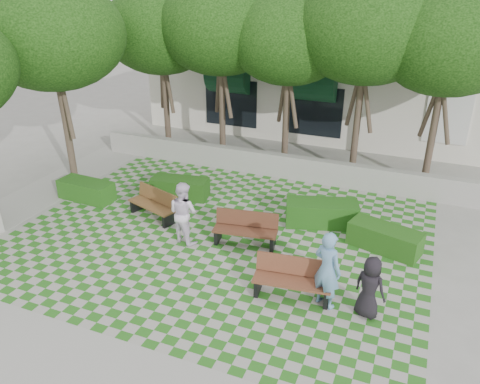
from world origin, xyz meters
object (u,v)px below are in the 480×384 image
at_px(bench_mid, 246,229).
at_px(person_dark, 370,287).
at_px(person_blue, 327,270).
at_px(hedge_east, 385,238).
at_px(person_white, 183,212).
at_px(bench_west, 154,205).
at_px(hedge_west, 86,190).
at_px(hedge_midright, 322,213).
at_px(bench_east, 293,279).
at_px(hedge_midleft, 180,188).

xyz_separation_m(bench_mid, person_dark, (3.75, -1.87, 0.30)).
bearing_deg(person_blue, hedge_east, -84.03).
distance_m(bench_mid, person_white, 1.87).
relative_size(bench_mid, person_white, 1.02).
bearing_deg(bench_west, hedge_west, -166.56).
height_order(hedge_east, hedge_midright, hedge_midright).
xyz_separation_m(bench_east, hedge_west, (-8.18, 2.51, -0.13)).
xyz_separation_m(bench_east, hedge_east, (1.83, 3.05, -0.13)).
height_order(hedge_west, person_blue, person_blue).
xyz_separation_m(bench_west, person_blue, (6.10, -2.28, 0.53)).
height_order(hedge_midright, person_white, person_white).
bearing_deg(person_dark, hedge_west, 8.62).
relative_size(bench_west, hedge_midleft, 0.95).
distance_m(bench_east, bench_mid, 2.69).
bearing_deg(person_dark, bench_west, 5.05).
xyz_separation_m(bench_east, person_blue, (0.81, -0.03, 0.51)).
distance_m(hedge_midright, person_white, 4.34).
relative_size(hedge_east, hedge_midright, 0.91).
distance_m(hedge_west, person_dark, 10.30).
bearing_deg(person_blue, bench_east, 22.28).
bearing_deg(hedge_midright, hedge_east, -21.04).
distance_m(hedge_east, hedge_west, 10.02).
bearing_deg(hedge_midright, person_blue, -75.55).
height_order(hedge_midright, hedge_midleft, hedge_midright).
bearing_deg(person_white, hedge_midright, -128.92).
bearing_deg(hedge_west, hedge_east, 3.12).
height_order(bench_east, hedge_west, bench_east).
distance_m(bench_mid, person_blue, 3.38).
bearing_deg(hedge_midleft, hedge_east, -7.01).
relative_size(bench_east, bench_west, 1.04).
relative_size(hedge_midright, hedge_west, 1.13).
distance_m(hedge_east, hedge_midleft, 7.14).
height_order(person_dark, person_white, person_white).
xyz_separation_m(bench_mid, hedge_midleft, (-3.31, 2.08, -0.12)).
bearing_deg(bench_east, person_white, 153.22).
height_order(bench_mid, person_dark, person_dark).
distance_m(bench_east, bench_west, 5.75).
height_order(hedge_midright, hedge_west, hedge_midright).
distance_m(hedge_west, person_white, 4.68).
relative_size(bench_mid, hedge_east, 0.95).
xyz_separation_m(hedge_midleft, person_blue, (6.07, -3.95, 0.64)).
distance_m(bench_mid, hedge_midleft, 3.91).
relative_size(bench_west, hedge_midright, 0.85).
bearing_deg(bench_mid, bench_west, 164.19).
xyz_separation_m(hedge_west, person_blue, (8.99, -2.54, 0.64)).
distance_m(bench_west, person_blue, 6.54).
bearing_deg(bench_west, person_white, -11.64).
bearing_deg(bench_mid, hedge_midleft, 139.01).
bearing_deg(person_white, hedge_east, -147.04).
distance_m(bench_mid, hedge_west, 6.26).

